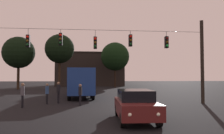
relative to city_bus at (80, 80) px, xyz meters
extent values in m
plane|color=black|center=(1.75, 4.49, -1.87)|extent=(168.00, 168.00, 0.00)
cylinder|color=black|center=(10.25, -7.80, 1.56)|extent=(0.28, 0.28, 6.85)
cylinder|color=black|center=(1.75, -7.80, 4.01)|extent=(16.99, 0.02, 0.02)
cylinder|color=black|center=(-3.70, -7.80, 3.76)|extent=(0.03, 0.03, 0.48)
cube|color=black|center=(-3.70, -7.80, 3.04)|extent=(0.26, 0.32, 0.95)
sphere|color=red|center=(-3.70, -7.98, 3.34)|extent=(0.20, 0.20, 0.20)
sphere|color=#5B3D0C|center=(-3.70, -7.98, 3.04)|extent=(0.20, 0.20, 0.20)
sphere|color=#0C4219|center=(-3.70, -7.98, 2.74)|extent=(0.20, 0.20, 0.20)
cylinder|color=black|center=(-1.25, -7.80, 3.85)|extent=(0.03, 0.03, 0.30)
cube|color=black|center=(-1.25, -7.80, 3.23)|extent=(0.26, 0.32, 0.95)
sphere|color=red|center=(-1.25, -7.98, 3.53)|extent=(0.20, 0.20, 0.20)
sphere|color=#5B3D0C|center=(-1.25, -7.98, 3.23)|extent=(0.20, 0.20, 0.20)
sphere|color=#0C4219|center=(-1.25, -7.98, 2.93)|extent=(0.20, 0.20, 0.20)
cylinder|color=black|center=(1.43, -7.80, 3.73)|extent=(0.03, 0.03, 0.54)
cube|color=black|center=(1.43, -7.80, 2.99)|extent=(0.26, 0.32, 0.95)
sphere|color=red|center=(1.43, -7.98, 3.29)|extent=(0.20, 0.20, 0.20)
sphere|color=#5B3D0C|center=(1.43, -7.98, 2.99)|extent=(0.20, 0.20, 0.20)
sphere|color=#0C4219|center=(1.43, -7.98, 2.69)|extent=(0.20, 0.20, 0.20)
cylinder|color=black|center=(4.24, -7.80, 3.85)|extent=(0.03, 0.03, 0.31)
cube|color=black|center=(4.24, -7.80, 3.22)|extent=(0.26, 0.32, 0.95)
sphere|color=red|center=(4.24, -7.98, 3.52)|extent=(0.20, 0.20, 0.20)
sphere|color=#5B3D0C|center=(4.24, -7.98, 3.22)|extent=(0.20, 0.20, 0.20)
sphere|color=#0C4219|center=(4.24, -7.98, 2.92)|extent=(0.20, 0.20, 0.20)
cylinder|color=black|center=(7.23, -7.80, 3.80)|extent=(0.03, 0.03, 0.40)
cube|color=black|center=(7.23, -7.80, 3.13)|extent=(0.26, 0.32, 0.95)
sphere|color=#510A0A|center=(7.23, -7.98, 3.43)|extent=(0.20, 0.20, 0.20)
sphere|color=#5B3D0C|center=(7.23, -7.98, 3.13)|extent=(0.20, 0.20, 0.20)
sphere|color=#1EE04C|center=(7.23, -7.98, 2.83)|extent=(0.20, 0.20, 0.20)
cube|color=navy|center=(0.00, 0.01, -0.12)|extent=(3.09, 11.12, 2.50)
cube|color=black|center=(0.00, 0.01, 0.49)|extent=(3.09, 10.46, 0.70)
cylinder|color=black|center=(-1.32, 3.90, -1.37)|extent=(0.33, 1.01, 1.00)
cylinder|color=black|center=(0.89, 4.02, -1.37)|extent=(0.33, 1.01, 1.00)
cylinder|color=black|center=(-0.99, -2.25, -1.37)|extent=(0.33, 1.01, 1.00)
cylinder|color=black|center=(1.23, -2.13, -1.37)|extent=(0.33, 1.01, 1.00)
cylinder|color=black|center=(-0.88, -4.23, -1.37)|extent=(0.33, 1.01, 1.00)
cylinder|color=black|center=(1.33, -4.11, -1.37)|extent=(0.33, 1.01, 1.00)
cube|color=beige|center=(-0.18, 3.30, 0.49)|extent=(2.60, 0.94, 0.56)
cube|color=beige|center=(0.15, -2.74, 0.49)|extent=(2.60, 0.94, 0.56)
cube|color=#511919|center=(3.26, -14.38, -1.21)|extent=(2.00, 4.38, 0.68)
cube|color=black|center=(3.27, -14.23, -0.61)|extent=(1.69, 2.39, 0.52)
cylinder|color=black|center=(3.98, -15.83, -1.55)|extent=(0.25, 0.65, 0.64)
cylinder|color=black|center=(2.41, -15.76, -1.55)|extent=(0.25, 0.65, 0.64)
cylinder|color=black|center=(4.11, -12.99, -1.55)|extent=(0.25, 0.65, 0.64)
cylinder|color=black|center=(2.54, -12.92, -1.55)|extent=(0.25, 0.65, 0.64)
sphere|color=white|center=(3.74, -16.50, -1.21)|extent=(0.18, 0.18, 0.18)
sphere|color=white|center=(2.59, -16.45, -1.21)|extent=(0.18, 0.18, 0.18)
cube|color=#2D2D33|center=(0.88, 9.79, -1.21)|extent=(2.05, 4.40, 0.68)
cube|color=black|center=(0.87, 9.64, -0.61)|extent=(1.72, 2.41, 0.52)
cylinder|color=black|center=(0.18, 11.25, -1.55)|extent=(0.26, 0.65, 0.64)
cylinder|color=black|center=(1.76, 11.16, -1.55)|extent=(0.26, 0.65, 0.64)
cylinder|color=black|center=(0.01, 8.42, -1.55)|extent=(0.26, 0.65, 0.64)
cylinder|color=black|center=(1.59, 8.33, -1.55)|extent=(0.26, 0.65, 0.64)
sphere|color=white|center=(0.43, 11.92, -1.21)|extent=(0.18, 0.18, 0.18)
sphere|color=white|center=(1.58, 11.85, -1.21)|extent=(0.18, 0.18, 0.18)
cylinder|color=black|center=(-3.69, -9.04, -1.43)|extent=(0.14, 0.14, 0.86)
cylinder|color=black|center=(-3.72, -8.88, -1.43)|extent=(0.14, 0.14, 0.86)
cube|color=#4C4C56|center=(-3.71, -8.96, -0.68)|extent=(0.30, 0.40, 0.65)
sphere|color=#8C6B51|center=(-3.71, -8.96, -0.23)|extent=(0.23, 0.23, 0.23)
cylinder|color=black|center=(-2.42, -6.82, -1.46)|extent=(0.14, 0.14, 0.81)
cylinder|color=black|center=(-2.37, -6.98, -1.46)|extent=(0.14, 0.14, 0.81)
cube|color=#2D4C7F|center=(-2.39, -6.90, -0.75)|extent=(0.34, 0.42, 0.61)
sphere|color=#8C6B51|center=(-2.39, -6.90, -0.33)|extent=(0.22, 0.22, 0.22)
cylinder|color=black|center=(-1.56, -6.27, -1.43)|extent=(0.14, 0.14, 0.87)
cylinder|color=black|center=(-1.57, -6.43, -1.43)|extent=(0.14, 0.14, 0.87)
cube|color=black|center=(-1.57, -6.35, -0.67)|extent=(0.26, 0.37, 0.65)
sphere|color=#8C6B51|center=(-1.57, -6.35, -0.22)|extent=(0.24, 0.24, 0.24)
cylinder|color=black|center=(0.29, -8.32, -1.46)|extent=(0.14, 0.14, 0.81)
cylinder|color=black|center=(0.31, -8.16, -1.46)|extent=(0.14, 0.14, 0.81)
cube|color=black|center=(0.30, -8.24, -0.75)|extent=(0.27, 0.38, 0.61)
sphere|color=#8C6B51|center=(0.30, -8.24, -0.34)|extent=(0.22, 0.22, 0.22)
cube|color=black|center=(1.22, 31.55, 1.85)|extent=(15.75, 12.39, 7.43)
cube|color=black|center=(1.22, 31.55, 5.81)|extent=(15.75, 12.39, 0.50)
cylinder|color=#2D2116|center=(-4.30, 15.24, 0.82)|extent=(0.45, 0.45, 5.37)
sphere|color=black|center=(-4.30, 15.24, 5.32)|extent=(5.19, 5.19, 5.19)
cylinder|color=#2D2116|center=(-11.29, 15.02, 0.38)|extent=(0.45, 0.45, 4.49)
sphere|color=black|center=(-11.29, 15.02, 4.56)|extent=(5.52, 5.52, 5.52)
cylinder|color=black|center=(6.29, 20.40, 0.30)|extent=(0.37, 0.37, 4.33)
sphere|color=black|center=(6.29, 20.40, 4.51)|extent=(5.85, 5.85, 5.85)
camera|label=1|loc=(0.95, -25.40, 0.31)|focal=36.00mm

